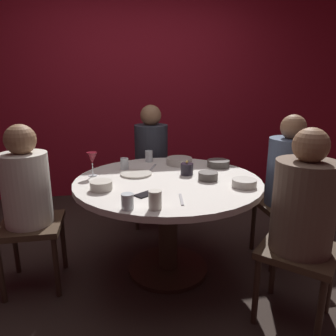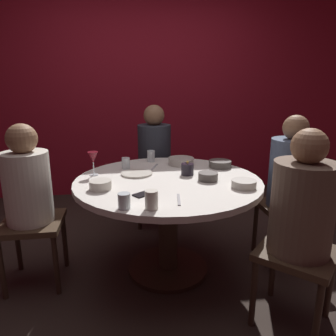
{
  "view_description": "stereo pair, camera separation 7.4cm",
  "coord_description": "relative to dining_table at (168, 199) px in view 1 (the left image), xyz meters",
  "views": [
    {
      "loc": [
        -0.39,
        -2.08,
        1.38
      ],
      "look_at": [
        0.0,
        0.0,
        0.81
      ],
      "focal_mm": 33.48,
      "sensor_mm": 36.0,
      "label": 1
    },
    {
      "loc": [
        -0.32,
        -2.09,
        1.38
      ],
      "look_at": [
        0.0,
        0.0,
        0.81
      ],
      "focal_mm": 33.48,
      "sensor_mm": 36.0,
      "label": 2
    }
  ],
  "objects": [
    {
      "name": "ground_plane",
      "position": [
        0.0,
        0.0,
        -0.57
      ],
      "size": [
        8.0,
        8.0,
        0.0
      ],
      "primitive_type": "plane",
      "color": "#2D231E"
    },
    {
      "name": "back_wall",
      "position": [
        0.0,
        1.89,
        0.73
      ],
      "size": [
        6.0,
        0.1,
        2.6
      ],
      "primitive_type": "cube",
      "color": "maroon",
      "rests_on": "ground"
    },
    {
      "name": "dining_table",
      "position": [
        0.0,
        0.0,
        0.0
      ],
      "size": [
        1.32,
        1.32,
        0.73
      ],
      "color": "silver",
      "rests_on": "ground"
    },
    {
      "name": "seated_diner_left",
      "position": [
        -0.95,
        0.0,
        0.13
      ],
      "size": [
        0.4,
        0.4,
        1.14
      ],
      "rotation": [
        0.0,
        0.0,
        6.28
      ],
      "color": "#3F2D1E",
      "rests_on": "ground"
    },
    {
      "name": "seated_diner_back",
      "position": [
        0.0,
        0.89,
        0.16
      ],
      "size": [
        0.4,
        0.4,
        1.19
      ],
      "rotation": [
        0.0,
        0.0,
        4.71
      ],
      "color": "#3F2D1E",
      "rests_on": "ground"
    },
    {
      "name": "seated_diner_right",
      "position": [
        0.94,
        0.0,
        0.14
      ],
      "size": [
        0.4,
        0.4,
        1.16
      ],
      "rotation": [
        0.0,
        0.0,
        3.14
      ],
      "color": "#3F2D1E",
      "rests_on": "ground"
    },
    {
      "name": "seated_diner_front_right",
      "position": [
        0.64,
        -0.64,
        0.14
      ],
      "size": [
        0.57,
        0.57,
        1.16
      ],
      "rotation": [
        0.0,
        0.0,
        2.36
      ],
      "color": "#3F2D1E",
      "rests_on": "ground"
    },
    {
      "name": "candle_holder",
      "position": [
        0.16,
        0.08,
        0.19
      ],
      "size": [
        0.09,
        0.09,
        0.11
      ],
      "color": "black",
      "rests_on": "dining_table"
    },
    {
      "name": "wine_glass",
      "position": [
        -0.53,
        0.17,
        0.28
      ],
      "size": [
        0.08,
        0.08,
        0.18
      ],
      "color": "silver",
      "rests_on": "dining_table"
    },
    {
      "name": "dinner_plate",
      "position": [
        -0.21,
        0.15,
        0.16
      ],
      "size": [
        0.23,
        0.23,
        0.01
      ],
      "primitive_type": "cylinder",
      "color": "beige",
      "rests_on": "dining_table"
    },
    {
      "name": "cell_phone",
      "position": [
        -0.19,
        -0.29,
        0.16
      ],
      "size": [
        0.15,
        0.14,
        0.01
      ],
      "primitive_type": "cube",
      "rotation": [
        0.0,
        0.0,
        5.33
      ],
      "color": "black",
      "rests_on": "dining_table"
    },
    {
      "name": "bowl_serving_large",
      "position": [
        0.46,
        0.25,
        0.18
      ],
      "size": [
        0.18,
        0.18,
        0.05
      ],
      "primitive_type": "cylinder",
      "color": "#4C4742",
      "rests_on": "dining_table"
    },
    {
      "name": "bowl_salad_center",
      "position": [
        0.17,
        0.39,
        0.18
      ],
      "size": [
        0.21,
        0.21,
        0.06
      ],
      "primitive_type": "cylinder",
      "color": "#B2ADA3",
      "rests_on": "dining_table"
    },
    {
      "name": "bowl_small_white",
      "position": [
        0.27,
        -0.07,
        0.18
      ],
      "size": [
        0.14,
        0.14,
        0.06
      ],
      "primitive_type": "cylinder",
      "color": "#4C4742",
      "rests_on": "dining_table"
    },
    {
      "name": "bowl_sauce_side",
      "position": [
        -0.46,
        -0.15,
        0.18
      ],
      "size": [
        0.14,
        0.14,
        0.06
      ],
      "primitive_type": "cylinder",
      "color": "beige",
      "rests_on": "dining_table"
    },
    {
      "name": "bowl_rice_portion",
      "position": [
        0.46,
        -0.26,
        0.18
      ],
      "size": [
        0.16,
        0.16,
        0.05
      ],
      "primitive_type": "cylinder",
      "color": "#B2ADA3",
      "rests_on": "dining_table"
    },
    {
      "name": "cup_near_candle",
      "position": [
        -0.29,
        0.32,
        0.2
      ],
      "size": [
        0.06,
        0.06,
        0.09
      ],
      "primitive_type": "cylinder",
      "color": "silver",
      "rests_on": "dining_table"
    },
    {
      "name": "cup_by_left_diner",
      "position": [
        -0.17,
        -0.53,
        0.2
      ],
      "size": [
        0.07,
        0.07,
        0.1
      ],
      "primitive_type": "cylinder",
      "color": "beige",
      "rests_on": "dining_table"
    },
    {
      "name": "cup_by_right_diner",
      "position": [
        -0.31,
        -0.5,
        0.19
      ],
      "size": [
        0.07,
        0.07,
        0.09
      ],
      "primitive_type": "cylinder",
      "color": "silver",
      "rests_on": "dining_table"
    },
    {
      "name": "cup_center_front",
      "position": [
        -0.07,
        0.53,
        0.2
      ],
      "size": [
        0.06,
        0.06,
        0.1
      ],
      "primitive_type": "cylinder",
      "color": "silver",
      "rests_on": "dining_table"
    },
    {
      "name": "fork_near_plate",
      "position": [
        -0.0,
        -0.42,
        0.16
      ],
      "size": [
        0.04,
        0.18,
        0.01
      ],
      "primitive_type": "cube",
      "rotation": [
        0.0,
        0.0,
        -0.14
      ],
      "color": "#B7B7BC",
      "rests_on": "dining_table"
    },
    {
      "name": "knife_near_plate",
      "position": [
        -0.06,
        0.33,
        0.16
      ],
      "size": [
        0.08,
        0.17,
        0.01
      ],
      "primitive_type": "cube",
      "rotation": [
        0.0,
        0.0,
        -0.36
      ],
      "color": "#B7B7BC",
      "rests_on": "dining_table"
    }
  ]
}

